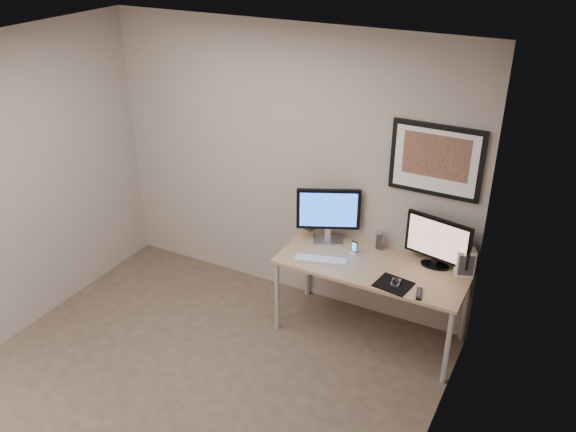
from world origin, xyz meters
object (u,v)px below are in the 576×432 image
at_px(speaker_right, 379,240).
at_px(speaker_left, 309,221).
at_px(desk, 372,271).
at_px(fan_unit, 465,262).
at_px(framed_art, 436,160).
at_px(monitor_large, 328,213).
at_px(monitor_tv, 438,242).
at_px(phone_dock, 354,247).
at_px(keyboard, 321,259).

bearing_deg(speaker_right, speaker_left, 158.66).
relative_size(desk, speaker_right, 9.41).
height_order(speaker_left, fan_unit, fan_unit).
xyz_separation_m(desk, speaker_right, (-0.05, 0.27, 0.15)).
relative_size(framed_art, monitor_large, 1.43).
height_order(framed_art, fan_unit, framed_art).
bearing_deg(framed_art, monitor_large, -170.35).
distance_m(framed_art, speaker_left, 1.36).
relative_size(monitor_tv, speaker_right, 3.34).
bearing_deg(desk, speaker_left, 158.30).
bearing_deg(desk, speaker_right, 100.82).
relative_size(phone_dock, fan_unit, 0.51).
bearing_deg(speaker_right, keyboard, -150.68).
bearing_deg(keyboard, monitor_large, 88.40).
bearing_deg(monitor_tv, speaker_left, -172.67).
bearing_deg(monitor_large, phone_dock, -41.48).
height_order(framed_art, keyboard, framed_art).
xyz_separation_m(monitor_tv, keyboard, (-0.89, -0.35, -0.23)).
xyz_separation_m(monitor_large, speaker_right, (0.46, 0.09, -0.20)).
distance_m(framed_art, speaker_right, 0.90).
relative_size(monitor_tv, speaker_left, 3.15).
xyz_separation_m(speaker_left, speaker_right, (0.70, -0.03, -0.01)).
xyz_separation_m(desk, keyboard, (-0.42, -0.14, 0.07)).
bearing_deg(keyboard, monitor_tv, 5.25).
height_order(monitor_large, speaker_right, monitor_large).
distance_m(monitor_large, keyboard, 0.44).
height_order(framed_art, monitor_tv, framed_art).
distance_m(keyboard, fan_unit, 1.19).
bearing_deg(monitor_large, speaker_right, -13.95).
bearing_deg(monitor_large, keyboard, -100.15).
xyz_separation_m(phone_dock, keyboard, (-0.21, -0.24, -0.05)).
relative_size(monitor_large, speaker_left, 2.91).
xyz_separation_m(framed_art, speaker_right, (-0.40, -0.06, -0.81)).
height_order(monitor_tv, fan_unit, monitor_tv).
relative_size(desk, fan_unit, 6.89).
distance_m(desk, monitor_tv, 0.60).
height_order(speaker_left, speaker_right, speaker_left).
relative_size(monitor_tv, fan_unit, 2.45).
relative_size(framed_art, phone_dock, 6.31).
bearing_deg(monitor_large, framed_art, -15.17).
height_order(framed_art, monitor_large, framed_art).
bearing_deg(monitor_tv, monitor_large, -167.07).
height_order(speaker_right, phone_dock, speaker_right).
bearing_deg(framed_art, monitor_tv, -45.41).
bearing_deg(fan_unit, phone_dock, 164.38).
relative_size(monitor_large, monitor_tv, 0.93).
height_order(desk, framed_art, framed_art).
bearing_deg(framed_art, phone_dock, -157.26).
relative_size(monitor_large, speaker_right, 3.09).
height_order(monitor_large, speaker_left, monitor_large).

